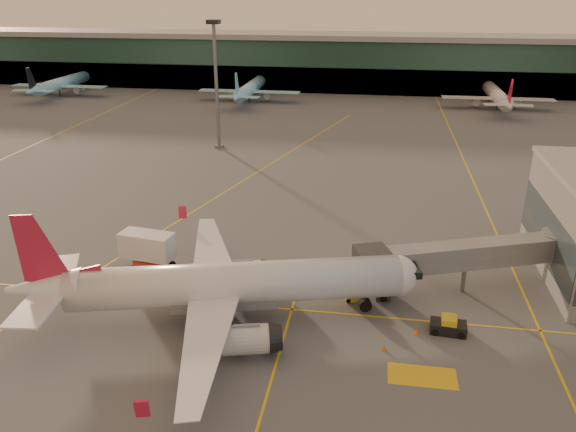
# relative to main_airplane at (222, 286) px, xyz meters

# --- Properties ---
(ground) EXTENTS (600.00, 600.00, 0.00)m
(ground) POSITION_rel_main_airplane_xyz_m (1.58, -1.91, -4.01)
(ground) COLOR #4C4F54
(ground) RESTS_ON ground
(taxi_markings) EXTENTS (100.12, 173.00, 0.01)m
(taxi_markings) POSITION_rel_main_airplane_xyz_m (-5.74, 42.58, -4.01)
(taxi_markings) COLOR gold
(taxi_markings) RESTS_ON ground
(terminal) EXTENTS (400.00, 20.00, 17.60)m
(terminal) POSITION_rel_main_airplane_xyz_m (1.58, 139.88, 4.75)
(terminal) COLOR #19382D
(terminal) RESTS_ON ground
(mast_west_near) EXTENTS (2.40, 2.40, 25.60)m
(mast_west_near) POSITION_rel_main_airplane_xyz_m (-18.42, 64.09, 10.85)
(mast_west_near) COLOR slate
(mast_west_near) RESTS_ON ground
(distant_aircraft_row) EXTENTS (225.00, 34.00, 13.00)m
(distant_aircraft_row) POSITION_rel_main_airplane_xyz_m (-52.17, 116.09, -4.01)
(distant_aircraft_row) COLOR #90DCF2
(distant_aircraft_row) RESTS_ON ground
(main_airplane) EXTENTS (40.33, 36.76, 12.35)m
(main_airplane) POSITION_rel_main_airplane_xyz_m (0.00, 0.00, 0.00)
(main_airplane) COLOR silver
(main_airplane) RESTS_ON ground
(jet_bridge) EXTENTS (25.34, 11.99, 6.04)m
(jet_bridge) POSITION_rel_main_airplane_xyz_m (26.21, 10.59, 0.21)
(jet_bridge) COLOR slate
(jet_bridge) RESTS_ON ground
(catering_truck) EXTENTS (6.63, 3.70, 4.89)m
(catering_truck) POSITION_rel_main_airplane_xyz_m (-11.57, 9.00, -1.23)
(catering_truck) COLOR #B8331A
(catering_truck) RESTS_ON ground
(gpu_cart) EXTENTS (2.38, 1.90, 1.22)m
(gpu_cart) POSITION_rel_main_airplane_xyz_m (12.97, 6.16, -3.42)
(gpu_cart) COLOR gold
(gpu_cart) RESTS_ON ground
(pushback_tug) EXTENTS (3.60, 2.13, 1.79)m
(pushback_tug) POSITION_rel_main_airplane_xyz_m (22.45, 1.33, -3.29)
(pushback_tug) COLOR black
(pushback_tug) RESTS_ON ground
(cone_nose) EXTENTS (0.45, 0.45, 0.57)m
(cone_nose) POSITION_rel_main_airplane_xyz_m (19.39, 0.57, -3.74)
(cone_nose) COLOR #E5600C
(cone_nose) RESTS_ON ground
(cone_tail) EXTENTS (0.39, 0.39, 0.50)m
(cone_tail) POSITION_rel_main_airplane_xyz_m (-19.50, -0.40, -3.77)
(cone_tail) COLOR #E5600C
(cone_tail) RESTS_ON ground
(cone_fwd) EXTENTS (0.45, 0.45, 0.57)m
(cone_fwd) POSITION_rel_main_airplane_xyz_m (16.21, -2.53, -3.74)
(cone_fwd) COLOR #E5600C
(cone_fwd) RESTS_ON ground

